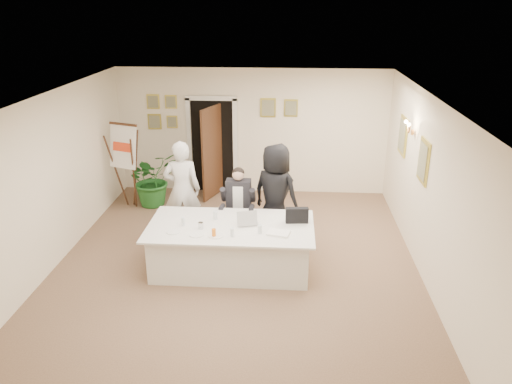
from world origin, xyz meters
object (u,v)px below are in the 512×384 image
at_px(laptop_bag, 297,215).
at_px(steel_jug, 201,226).
at_px(conference_table, 231,247).
at_px(paper_stack, 279,233).
at_px(flip_chart, 128,170).
at_px(seated_man, 238,205).
at_px(standing_man, 182,190).
at_px(standing_woman, 276,194).
at_px(potted_palm, 153,179).
at_px(oj_glass, 214,233).
at_px(laptop, 248,215).

xyz_separation_m(laptop_bag, steel_jug, (-1.51, -0.34, -0.07)).
height_order(conference_table, paper_stack, paper_stack).
height_order(flip_chart, steel_jug, flip_chart).
xyz_separation_m(conference_table, flip_chart, (-2.44, 2.47, 0.44)).
height_order(seated_man, flip_chart, flip_chart).
bearing_deg(standing_man, seated_man, 166.85).
relative_size(conference_table, standing_woman, 1.44).
distance_m(seated_man, potted_palm, 2.57).
distance_m(seated_man, oj_glass, 1.49).
bearing_deg(laptop_bag, flip_chart, 141.29).
bearing_deg(steel_jug, laptop_bag, 12.83).
xyz_separation_m(paper_stack, oj_glass, (-0.98, -0.16, 0.05)).
relative_size(standing_man, standing_woman, 0.99).
distance_m(flip_chart, steel_jug, 3.30).
bearing_deg(paper_stack, oj_glass, -170.75).
relative_size(conference_table, paper_stack, 7.97).
height_order(standing_man, standing_woman, standing_woman).
xyz_separation_m(laptop, paper_stack, (0.51, -0.37, -0.12)).
relative_size(standing_woman, laptop, 5.30).
bearing_deg(conference_table, laptop_bag, 9.82).
distance_m(potted_palm, laptop, 3.41).
bearing_deg(paper_stack, standing_man, 141.26).
distance_m(conference_table, laptop, 0.59).
distance_m(laptop, paper_stack, 0.64).
distance_m(seated_man, standing_man, 1.07).
relative_size(flip_chart, paper_stack, 5.38).
bearing_deg(flip_chart, laptop, -41.16).
bearing_deg(flip_chart, oj_glass, -52.30).
bearing_deg(conference_table, standing_woman, 56.46).
distance_m(seated_man, laptop, 1.00).
height_order(conference_table, seated_man, seated_man).
xyz_separation_m(flip_chart, standing_woman, (3.13, -1.43, 0.09)).
bearing_deg(flip_chart, paper_stack, -40.36).
xyz_separation_m(flip_chart, paper_stack, (3.22, -2.74, -0.04)).
relative_size(seated_man, steel_jug, 12.81).
bearing_deg(potted_palm, steel_jug, -61.18).
distance_m(standing_woman, oj_glass, 1.72).
relative_size(standing_woman, laptop_bag, 5.04).
height_order(seated_man, potted_palm, seated_man).
relative_size(conference_table, laptop_bag, 7.26).
relative_size(conference_table, seated_man, 1.89).
height_order(potted_palm, oj_glass, potted_palm).
bearing_deg(laptop, standing_man, 125.63).
bearing_deg(oj_glass, laptop, 48.03).
xyz_separation_m(standing_man, steel_jug, (0.57, -1.34, -0.09)).
distance_m(laptop, oj_glass, 0.71).
xyz_separation_m(standing_woman, laptop, (-0.42, -0.94, -0.01)).
bearing_deg(standing_man, laptop_bag, 148.80).
xyz_separation_m(standing_woman, potted_palm, (-2.68, 1.60, -0.34)).
xyz_separation_m(conference_table, laptop, (0.27, 0.10, 0.52)).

